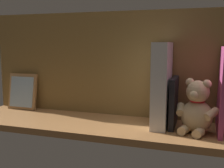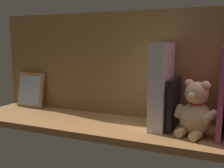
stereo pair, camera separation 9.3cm
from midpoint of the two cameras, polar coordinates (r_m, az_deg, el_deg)
ground_plane at (r=96.60cm, az=2.80°, el=-8.67°), size 108.22×27.78×2.20cm
shelf_back_panel at (r=103.56cm, az=5.22°, el=4.03°), size 108.22×1.50×38.81cm
book_4 at (r=88.88cm, az=24.62°, el=-1.53°), size 1.81×17.80×26.25cm
teddy_bear at (r=87.07cm, az=19.78°, el=-5.35°), size 12.75×12.62×16.61cm
book_5 at (r=92.41cm, az=15.46°, el=-3.88°), size 1.61×14.33×16.17cm
dictionary_thick_white at (r=91.15cm, az=13.08°, el=-0.32°), size 4.85×15.94×27.54cm
picture_frame_leaning at (r=122.23cm, az=-14.33°, el=-1.24°), size 12.69×3.97×14.83cm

